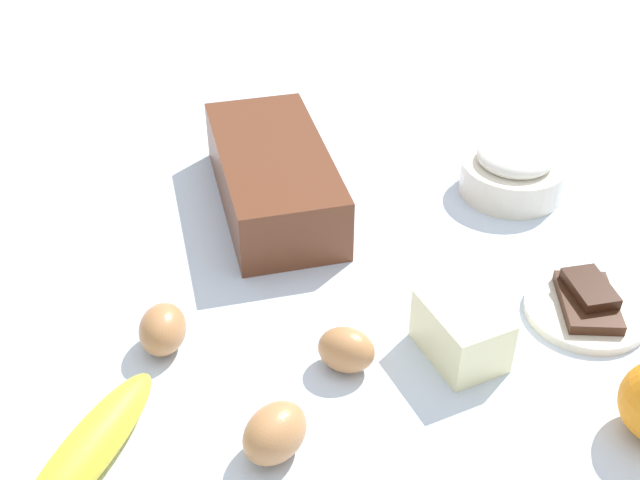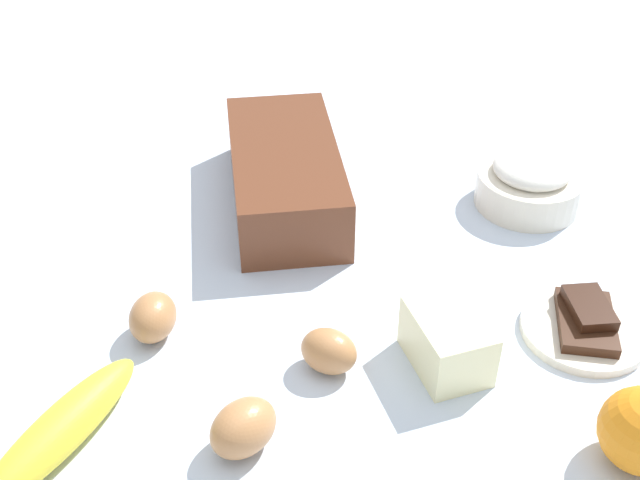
# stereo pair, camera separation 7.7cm
# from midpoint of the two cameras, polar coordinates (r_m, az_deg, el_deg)

# --- Properties ---
(ground_plane) EXTENTS (2.40, 2.40, 0.02)m
(ground_plane) POSITION_cam_midpoint_polar(r_m,az_deg,el_deg) (0.92, -2.41, -2.58)
(ground_plane) COLOR silver
(loaf_pan) EXTENTS (0.28, 0.14, 0.08)m
(loaf_pan) POSITION_cam_midpoint_polar(r_m,az_deg,el_deg) (1.00, -5.59, 4.55)
(loaf_pan) COLOR brown
(loaf_pan) RESTS_ON ground_plane
(flour_bowl) EXTENTS (0.13, 0.13, 0.07)m
(flour_bowl) POSITION_cam_midpoint_polar(r_m,az_deg,el_deg) (1.04, 11.59, 4.84)
(flour_bowl) COLOR silver
(flour_bowl) RESTS_ON ground_plane
(banana) EXTENTS (0.18, 0.14, 0.04)m
(banana) POSITION_cam_midpoint_polar(r_m,az_deg,el_deg) (0.74, -19.27, -14.17)
(banana) COLOR yellow
(banana) RESTS_ON ground_plane
(butter_block) EXTENTS (0.10, 0.08, 0.06)m
(butter_block) POSITION_cam_midpoint_polar(r_m,az_deg,el_deg) (0.79, 7.34, -6.58)
(butter_block) COLOR #F4EDB2
(butter_block) RESTS_ON ground_plane
(egg_near_butter) EXTENTS (0.07, 0.07, 0.04)m
(egg_near_butter) POSITION_cam_midpoint_polar(r_m,az_deg,el_deg) (0.78, -0.96, -7.97)
(egg_near_butter) COLOR #B97D4C
(egg_near_butter) RESTS_ON ground_plane
(egg_beside_bowl) EXTENTS (0.08, 0.08, 0.05)m
(egg_beside_bowl) POSITION_cam_midpoint_polar(r_m,az_deg,el_deg) (0.71, -6.44, -13.69)
(egg_beside_bowl) COLOR #BB7F4D
(egg_beside_bowl) RESTS_ON ground_plane
(egg_loose) EXTENTS (0.07, 0.06, 0.05)m
(egg_loose) POSITION_cam_midpoint_polar(r_m,az_deg,el_deg) (0.82, -13.87, -6.32)
(egg_loose) COLOR #B47949
(egg_loose) RESTS_ON ground_plane
(chocolate_plate) EXTENTS (0.13, 0.13, 0.03)m
(chocolate_plate) POSITION_cam_midpoint_polar(r_m,az_deg,el_deg) (0.88, 16.21, -4.62)
(chocolate_plate) COLOR silver
(chocolate_plate) RESTS_ON ground_plane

